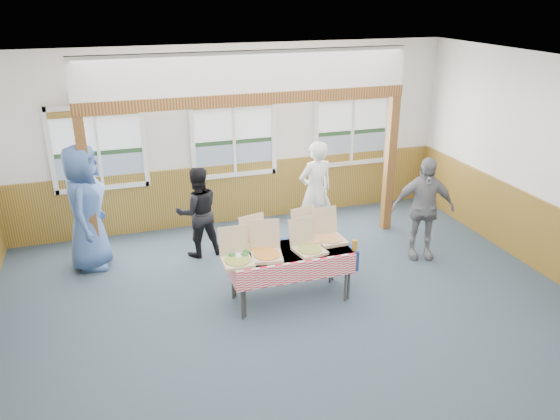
# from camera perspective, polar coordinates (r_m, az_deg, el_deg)

# --- Properties ---
(floor) EXTENTS (8.00, 8.00, 0.00)m
(floor) POSITION_cam_1_polar(r_m,az_deg,el_deg) (7.37, 1.93, -11.20)
(floor) COLOR #273540
(floor) RESTS_ON ground
(ceiling) EXTENTS (8.00, 8.00, 0.00)m
(ceiling) POSITION_cam_1_polar(r_m,az_deg,el_deg) (6.21, 2.31, 14.29)
(ceiling) COLOR white
(ceiling) RESTS_ON wall_back
(wall_back) EXTENTS (8.00, 0.00, 8.00)m
(wall_back) POSITION_cam_1_polar(r_m,az_deg,el_deg) (9.83, -4.90, 7.65)
(wall_back) COLOR silver
(wall_back) RESTS_ON floor
(wall_front) EXTENTS (8.00, 0.00, 8.00)m
(wall_front) POSITION_cam_1_polar(r_m,az_deg,el_deg) (3.96, 20.46, -17.71)
(wall_front) COLOR silver
(wall_front) RESTS_ON floor
(wainscot_back) EXTENTS (7.98, 0.05, 1.10)m
(wainscot_back) POSITION_cam_1_polar(r_m,az_deg,el_deg) (10.12, -4.68, 1.85)
(wainscot_back) COLOR brown
(wainscot_back) RESTS_ON floor
(wainscot_right) EXTENTS (0.05, 6.98, 1.10)m
(wainscot_right) POSITION_cam_1_polar(r_m,az_deg,el_deg) (9.10, 26.30, -2.90)
(wainscot_right) COLOR brown
(wainscot_right) RESTS_ON floor
(window_left) EXTENTS (1.56, 0.10, 1.46)m
(window_left) POSITION_cam_1_polar(r_m,az_deg,el_deg) (9.54, -18.52, 6.62)
(window_left) COLOR white
(window_left) RESTS_ON wall_back
(window_mid) EXTENTS (1.56, 0.10, 1.46)m
(window_mid) POSITION_cam_1_polar(r_m,az_deg,el_deg) (9.77, -4.86, 8.03)
(window_mid) COLOR white
(window_mid) RESTS_ON wall_back
(window_right) EXTENTS (1.56, 0.10, 1.46)m
(window_right) POSITION_cam_1_polar(r_m,az_deg,el_deg) (10.51, 7.58, 8.93)
(window_right) COLOR white
(window_right) RESTS_ON wall_back
(post_left) EXTENTS (0.15, 0.15, 2.40)m
(post_left) POSITION_cam_1_polar(r_m,az_deg,el_deg) (8.57, -19.37, 1.45)
(post_left) COLOR #532912
(post_left) RESTS_ON floor
(post_right) EXTENTS (0.15, 0.15, 2.40)m
(post_right) POSITION_cam_1_polar(r_m,az_deg,el_deg) (9.73, 11.39, 4.69)
(post_right) COLOR #532912
(post_right) RESTS_ON floor
(cross_beam) EXTENTS (5.15, 0.18, 0.18)m
(cross_beam) POSITION_cam_1_polar(r_m,az_deg,el_deg) (8.50, -3.19, 11.55)
(cross_beam) COLOR #532912
(cross_beam) RESTS_ON post_left
(table_left) EXTENTS (1.79, 1.11, 0.76)m
(table_left) POSITION_cam_1_polar(r_m,az_deg,el_deg) (7.47, 1.24, -4.52)
(table_left) COLOR #363636
(table_left) RESTS_ON floor
(table_right) EXTENTS (1.76, 1.06, 0.76)m
(table_right) POSITION_cam_1_polar(r_m,az_deg,el_deg) (7.41, 0.96, -4.75)
(table_right) COLOR #363636
(table_right) RESTS_ON floor
(pizza_box_a) EXTENTS (0.48, 0.55, 0.44)m
(pizza_box_a) POSITION_cam_1_polar(r_m,az_deg,el_deg) (7.21, -1.42, -4.41)
(pizza_box_a) COLOR tan
(pizza_box_a) RESTS_ON table_left
(pizza_box_b) EXTENTS (0.49, 0.56, 0.43)m
(pizza_box_b) POSITION_cam_1_polar(r_m,az_deg,el_deg) (7.66, 3.27, -2.79)
(pizza_box_b) COLOR tan
(pizza_box_b) RESTS_ON table_left
(pizza_box_c) EXTENTS (0.38, 0.47, 0.42)m
(pizza_box_c) POSITION_cam_1_polar(r_m,az_deg,el_deg) (7.09, -4.55, -4.99)
(pizza_box_c) COLOR tan
(pizza_box_c) RESTS_ON table_right
(pizza_box_d) EXTENTS (0.49, 0.55, 0.42)m
(pizza_box_d) POSITION_cam_1_polar(r_m,az_deg,el_deg) (7.43, -2.15, -3.61)
(pizza_box_d) COLOR tan
(pizza_box_d) RESTS_ON table_right
(pizza_box_e) EXTENTS (0.46, 0.52, 0.41)m
(pizza_box_e) POSITION_cam_1_polar(r_m,az_deg,el_deg) (7.37, 2.95, -3.86)
(pizza_box_e) COLOR tan
(pizza_box_e) RESTS_ON table_right
(pizza_box_f) EXTENTS (0.40, 0.49, 0.42)m
(pizza_box_f) POSITION_cam_1_polar(r_m,az_deg,el_deg) (7.69, 5.20, -2.75)
(pizza_box_f) COLOR tan
(pizza_box_f) RESTS_ON table_right
(veggie_tray) EXTENTS (0.39, 0.39, 0.09)m
(veggie_tray) POSITION_cam_1_polar(r_m,az_deg,el_deg) (7.24, -4.39, -4.67)
(veggie_tray) COLOR black
(veggie_tray) RESTS_ON table_left
(drink_glass) EXTENTS (0.07, 0.07, 0.15)m
(drink_glass) POSITION_cam_1_polar(r_m,az_deg,el_deg) (7.44, 7.81, -3.67)
(drink_glass) COLOR #996E19
(drink_glass) RESTS_ON table_right
(woman_white) EXTENTS (0.70, 0.53, 1.74)m
(woman_white) POSITION_cam_1_polar(r_m,az_deg,el_deg) (9.23, 3.72, 1.97)
(woman_white) COLOR silver
(woman_white) RESTS_ON floor
(woman_black) EXTENTS (0.77, 0.63, 1.49)m
(woman_black) POSITION_cam_1_polar(r_m,az_deg,el_deg) (8.79, -8.58, -0.20)
(woman_black) COLOR black
(woman_black) RESTS_ON floor
(man_blue) EXTENTS (0.81, 1.07, 1.97)m
(man_blue) POSITION_cam_1_polar(r_m,az_deg,el_deg) (8.73, -19.65, 0.25)
(man_blue) COLOR #3A5792
(man_blue) RESTS_ON floor
(person_grey) EXTENTS (1.06, 0.69, 1.67)m
(person_grey) POSITION_cam_1_polar(r_m,az_deg,el_deg) (8.88, 14.72, 0.18)
(person_grey) COLOR slate
(person_grey) RESTS_ON floor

